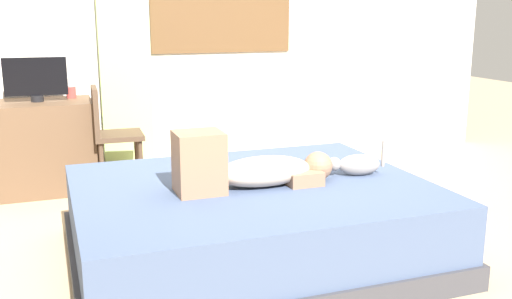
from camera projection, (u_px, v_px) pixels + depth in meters
name	position (u px, v px, depth m)	size (l,w,h in m)	color
ground_plane	(272.00, 252.00, 3.58)	(16.00, 16.00, 0.00)	tan
back_wall_with_window	(184.00, 10.00, 5.29)	(6.40, 0.14, 2.90)	silver
bed	(252.00, 222.00, 3.45)	(2.06, 1.66, 0.47)	#38383D
person_lying	(248.00, 168.00, 3.29)	(0.94, 0.28, 0.34)	#CCB299
cat	(356.00, 164.00, 3.55)	(0.35, 0.16, 0.21)	gray
desk	(37.00, 147.00, 4.73)	(0.90, 0.56, 0.74)	brown
tv_monitor	(36.00, 79.00, 4.62)	(0.48, 0.10, 0.35)	black
cup	(71.00, 92.00, 4.85)	(0.08, 0.08, 0.09)	#B23D38
chair_by_desk	(109.00, 130.00, 4.71)	(0.39, 0.39, 0.86)	#4C3828
curtain_left	(124.00, 42.00, 5.06)	(0.44, 0.06, 2.37)	#ADCC75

